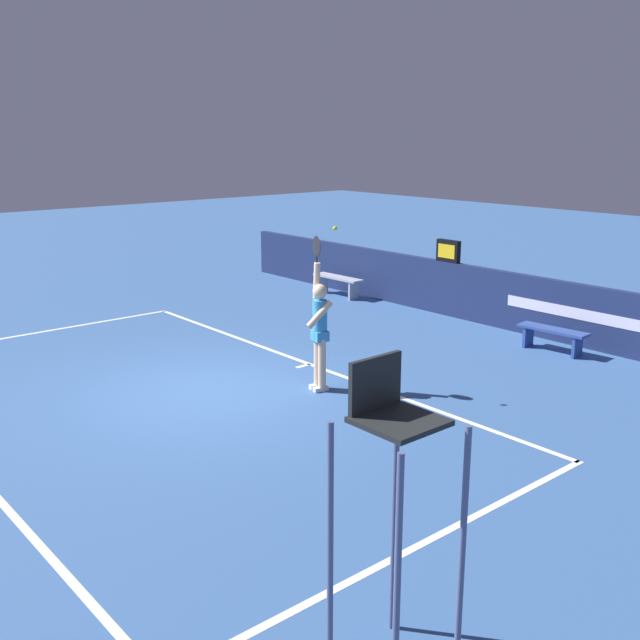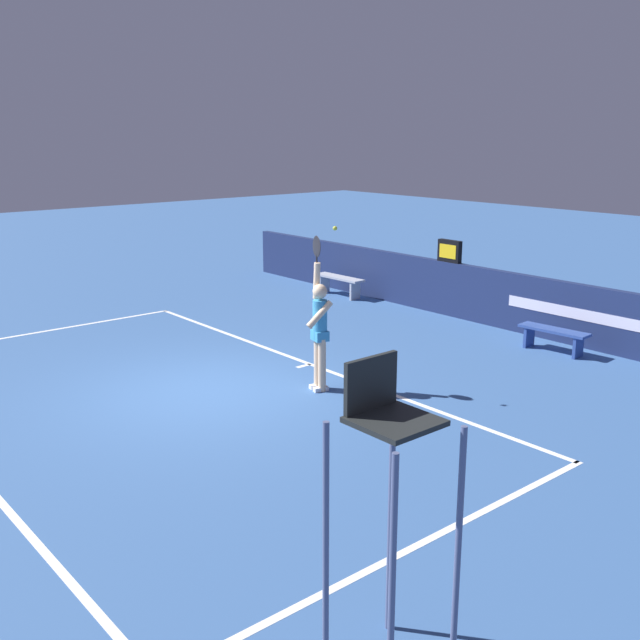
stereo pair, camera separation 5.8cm
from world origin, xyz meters
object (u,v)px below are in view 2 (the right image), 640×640
at_px(tennis_player, 320,328).
at_px(tennis_ball, 335,228).
at_px(speed_display, 450,251).
at_px(courtside_bench_far, 554,335).
at_px(courtside_bench_near, 339,281).
at_px(umpire_chair, 388,481).

relative_size(tennis_player, tennis_ball, 36.42).
xyz_separation_m(speed_display, courtside_bench_far, (3.23, -0.76, -1.12)).
xyz_separation_m(speed_display, tennis_player, (2.00, -5.48, -0.42)).
height_order(tennis_player, courtside_bench_far, tennis_player).
relative_size(courtside_bench_near, courtside_bench_far, 1.11).
bearing_deg(tennis_ball, umpire_chair, -37.63).
height_order(tennis_player, umpire_chair, tennis_player).
height_order(speed_display, umpire_chair, umpire_chair).
distance_m(tennis_ball, umpire_chair, 6.28).
bearing_deg(tennis_player, umpire_chair, -35.60).
bearing_deg(tennis_player, courtside_bench_far, 75.37).
bearing_deg(courtside_bench_near, tennis_player, -44.19).
bearing_deg(tennis_ball, courtside_bench_near, 137.76).
relative_size(tennis_player, courtside_bench_near, 1.66).
height_order(speed_display, tennis_player, tennis_player).
bearing_deg(speed_display, tennis_player, -69.98).
bearing_deg(courtside_bench_far, speed_display, 166.78).
bearing_deg(courtside_bench_near, tennis_ball, -42.24).
height_order(umpire_chair, courtside_bench_far, umpire_chair).
bearing_deg(speed_display, umpire_chair, -52.00).
distance_m(speed_display, tennis_player, 5.85).
bearing_deg(courtside_bench_far, tennis_player, -104.63).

